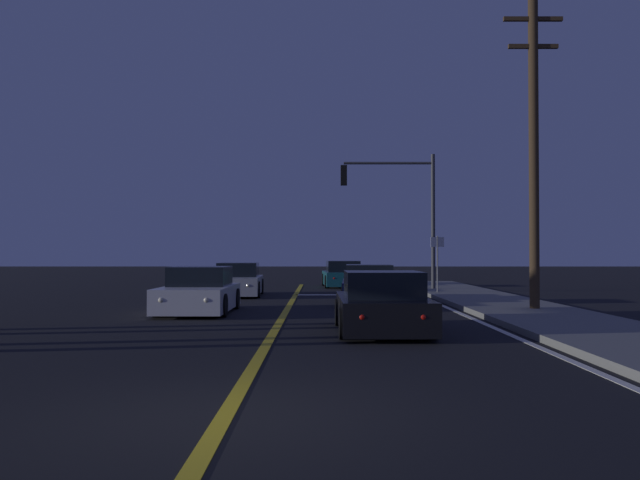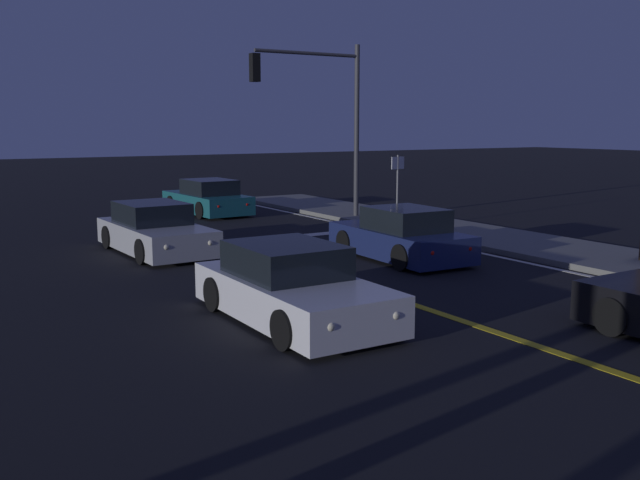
# 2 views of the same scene
# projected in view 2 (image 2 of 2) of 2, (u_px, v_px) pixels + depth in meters

# --- Properties ---
(lane_line_center) EXTENTS (0.20, 37.74, 0.01)m
(lane_line_center) POSITION_uv_depth(u_px,v_px,m) (452.00, 317.00, 12.61)
(lane_line_center) COLOR gold
(lane_line_center) RESTS_ON ground
(lane_line_edge_right) EXTENTS (0.16, 37.74, 0.01)m
(lane_line_edge_right) POSITION_uv_depth(u_px,v_px,m) (629.00, 285.00, 15.22)
(lane_line_edge_right) COLOR silver
(lane_line_edge_right) RESTS_ON ground
(stop_bar) EXTENTS (5.29, 0.50, 0.01)m
(stop_bar) POSITION_uv_depth(u_px,v_px,m) (306.00, 235.00, 22.05)
(stop_bar) COLOR silver
(stop_bar) RESTS_ON ground
(car_parked_curb_navy) EXTENTS (2.03, 4.22, 1.34)m
(car_parked_curb_navy) POSITION_uv_depth(u_px,v_px,m) (401.00, 237.00, 18.06)
(car_parked_curb_navy) COLOR navy
(car_parked_curb_navy) RESTS_ON ground
(car_lead_oncoming_teal) EXTENTS (2.13, 4.47, 1.34)m
(car_lead_oncoming_teal) POSITION_uv_depth(u_px,v_px,m) (208.00, 199.00, 27.36)
(car_lead_oncoming_teal) COLOR #195960
(car_lead_oncoming_teal) RESTS_ON ground
(car_side_waiting_silver) EXTENTS (2.06, 4.48, 1.34)m
(car_side_waiting_silver) POSITION_uv_depth(u_px,v_px,m) (155.00, 231.00, 19.01)
(car_side_waiting_silver) COLOR #B2B5BA
(car_side_waiting_silver) RESTS_ON ground
(car_following_oncoming_white) EXTENTS (2.01, 4.39, 1.34)m
(car_following_oncoming_white) POSITION_uv_depth(u_px,v_px,m) (291.00, 288.00, 12.36)
(car_following_oncoming_white) COLOR silver
(car_following_oncoming_white) RESTS_ON ground
(traffic_signal_near_right) EXTENTS (4.24, 0.28, 6.18)m
(traffic_signal_near_right) POSITION_uv_depth(u_px,v_px,m) (322.00, 103.00, 24.35)
(traffic_signal_near_right) COLOR #38383D
(traffic_signal_near_right) RESTS_ON ground
(street_sign_corner) EXTENTS (0.56, 0.11, 2.44)m
(street_sign_corner) POSITION_uv_depth(u_px,v_px,m) (397.00, 180.00, 22.99)
(street_sign_corner) COLOR slate
(street_sign_corner) RESTS_ON ground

